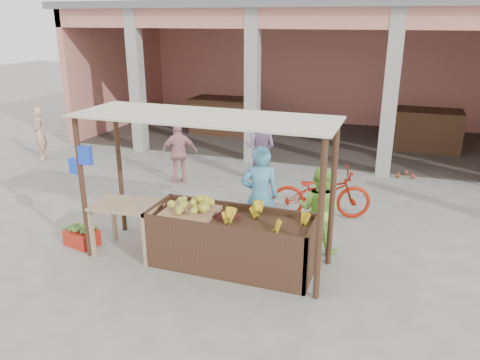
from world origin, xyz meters
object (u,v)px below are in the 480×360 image
at_px(side_table, 127,212).
at_px(vendor_green, 319,207).
at_px(fruit_stall, 231,243).
at_px(motorcycle, 321,192).
at_px(red_crate, 82,238).
at_px(vendor_blue, 260,194).

bearing_deg(side_table, vendor_green, 15.31).
bearing_deg(fruit_stall, motorcycle, 67.79).
height_order(vendor_green, motorcycle, vendor_green).
bearing_deg(vendor_green, motorcycle, -72.62).
distance_m(fruit_stall, red_crate, 2.72).
xyz_separation_m(vendor_green, motorcycle, (-0.21, 1.39, -0.24)).
bearing_deg(motorcycle, side_table, 114.93).
distance_m(side_table, vendor_blue, 2.22).
distance_m(red_crate, motorcycle, 4.52).
xyz_separation_m(side_table, red_crate, (-0.93, -0.05, -0.60)).
bearing_deg(vendor_blue, motorcycle, -138.80).
relative_size(vendor_green, motorcycle, 0.76).
bearing_deg(red_crate, vendor_blue, 31.81).
distance_m(side_table, red_crate, 1.11).
relative_size(side_table, motorcycle, 0.57).
xyz_separation_m(fruit_stall, side_table, (-1.77, -0.14, 0.34)).
xyz_separation_m(red_crate, motorcycle, (3.69, 2.58, 0.40)).
relative_size(fruit_stall, motorcycle, 1.27).
distance_m(vendor_blue, motorcycle, 1.77).
bearing_deg(vendor_blue, vendor_green, 166.61).
relative_size(fruit_stall, side_table, 2.24).
height_order(side_table, vendor_green, vendor_green).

